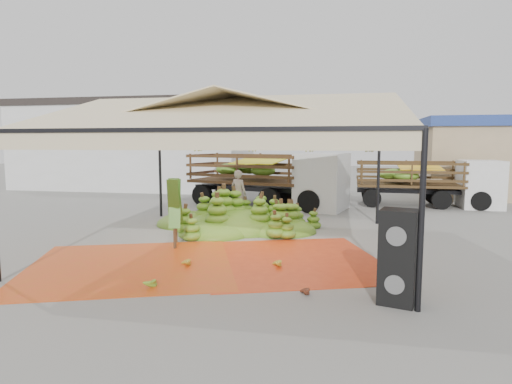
% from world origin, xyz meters
% --- Properties ---
extents(ground, '(90.00, 90.00, 0.00)m').
position_xyz_m(ground, '(0.00, 0.00, 0.00)').
color(ground, slate).
rests_on(ground, ground).
extents(canopy_tent, '(8.10, 8.10, 4.00)m').
position_xyz_m(canopy_tent, '(0.00, 0.00, 3.30)').
color(canopy_tent, black).
rests_on(canopy_tent, ground).
extents(building_white, '(14.30, 6.30, 5.40)m').
position_xyz_m(building_white, '(-10.00, 14.00, 2.71)').
color(building_white, silver).
rests_on(building_white, ground).
extents(building_tan, '(6.30, 5.30, 4.10)m').
position_xyz_m(building_tan, '(10.00, 13.00, 2.07)').
color(building_tan, tan).
rests_on(building_tan, ground).
extents(tarp_left, '(5.68, 5.55, 0.01)m').
position_xyz_m(tarp_left, '(-1.95, -2.43, 0.01)').
color(tarp_left, red).
rests_on(tarp_left, ground).
extents(tarp_right, '(5.20, 5.33, 0.01)m').
position_xyz_m(tarp_right, '(1.63, -1.27, 0.01)').
color(tarp_right, red).
rests_on(tarp_right, ground).
extents(banana_heap, '(6.73, 6.00, 1.23)m').
position_xyz_m(banana_heap, '(-0.61, 2.23, 0.61)').
color(banana_heap, '#347117').
rests_on(banana_heap, ground).
extents(hand_yellow_a, '(0.57, 0.53, 0.21)m').
position_xyz_m(hand_yellow_a, '(1.27, -1.91, 0.11)').
color(hand_yellow_a, gold).
rests_on(hand_yellow_a, ground).
extents(hand_yellow_b, '(0.59, 0.57, 0.21)m').
position_xyz_m(hand_yellow_b, '(-0.76, -2.25, 0.10)').
color(hand_yellow_b, '#B08023').
rests_on(hand_yellow_b, ground).
extents(hand_red_a, '(0.46, 0.38, 0.20)m').
position_xyz_m(hand_red_a, '(3.70, -0.96, 0.10)').
color(hand_red_a, '#501612').
rests_on(hand_red_a, ground).
extents(hand_red_b, '(0.48, 0.43, 0.18)m').
position_xyz_m(hand_red_b, '(2.04, -3.61, 0.09)').
color(hand_red_b, '#592E14').
rests_on(hand_red_b, ground).
extents(hand_green, '(0.50, 0.42, 0.22)m').
position_xyz_m(hand_green, '(-0.94, -3.70, 0.11)').
color(hand_green, '#45851B').
rests_on(hand_green, ground).
extents(hanging_bunches, '(4.74, 0.24, 0.20)m').
position_xyz_m(hanging_bunches, '(1.15, -0.10, 2.62)').
color(hanging_bunches, '#5F841B').
rests_on(hanging_bunches, ground).
extents(speaker_stack, '(0.72, 0.66, 1.65)m').
position_xyz_m(speaker_stack, '(3.70, -3.70, 0.82)').
color(speaker_stack, black).
rests_on(speaker_stack, ground).
extents(banana_leaves, '(0.96, 1.36, 3.70)m').
position_xyz_m(banana_leaves, '(-1.71, -0.46, 0.00)').
color(banana_leaves, '#35711E').
rests_on(banana_leaves, ground).
extents(vendor, '(0.76, 0.63, 1.79)m').
position_xyz_m(vendor, '(-1.06, 4.49, 0.89)').
color(vendor, gray).
rests_on(vendor, ground).
extents(truck_left, '(7.30, 4.01, 2.38)m').
position_xyz_m(truck_left, '(-0.21, 7.45, 1.47)').
color(truck_left, '#4A3218').
rests_on(truck_left, ground).
extents(truck_right, '(6.03, 2.21, 2.05)m').
position_xyz_m(truck_right, '(6.73, 8.85, 1.27)').
color(truck_right, '#483218').
rests_on(truck_right, ground).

